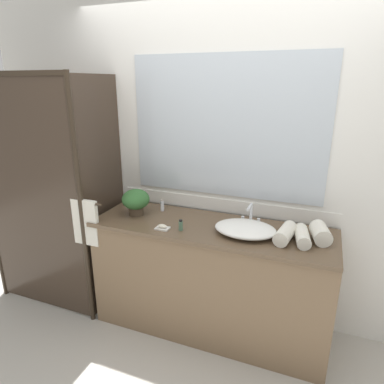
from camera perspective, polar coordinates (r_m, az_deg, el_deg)
The scene contains 13 objects.
ground_plane at distance 3.00m, azimuth 2.87°, elevation -21.71°, with size 8.00×8.00×0.00m, color #B7B2A8.
wall_back_with_mirror at distance 2.70m, azimuth 5.66°, elevation 4.95°, with size 4.40×0.06×2.60m.
vanity_cabinet at distance 2.74m, azimuth 3.09°, elevation -14.34°, with size 1.80×0.58×0.90m.
shower_enclosure at distance 2.96m, azimuth -22.09°, elevation -0.96°, with size 1.20×0.59×2.00m.
sink_basin at distance 2.41m, azimuth 9.00°, elevation -6.16°, with size 0.43×0.33×0.08m, color white.
faucet at distance 2.55m, azimuth 9.85°, elevation -4.31°, with size 0.17×0.15×0.17m.
potted_plant at distance 2.72m, azimuth -9.49°, elevation -1.42°, with size 0.22×0.22×0.21m.
soap_dish at distance 2.47m, azimuth -5.02°, elevation -5.96°, with size 0.10×0.07×0.04m.
amenity_bottle_body_wash at distance 2.81m, azimuth -5.05°, elevation -2.28°, with size 0.03×0.03×0.10m.
amenity_bottle_shampoo at distance 2.44m, azimuth -1.92°, elevation -5.65°, with size 0.03×0.03×0.08m.
rolled_towel_near_edge at distance 2.43m, azimuth 20.89°, elevation -6.52°, with size 0.12×0.12×0.20m, color silver.
rolled_towel_middle at distance 2.37m, azimuth 18.15°, elevation -7.13°, with size 0.09×0.09×0.24m, color silver.
rolled_towel_far_edge at distance 2.37m, azimuth 15.48°, elevation -6.79°, with size 0.10×0.10×0.25m, color silver.
Camera 1 is at (0.71, -2.19, 1.92)m, focal length 31.56 mm.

